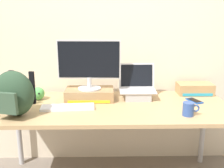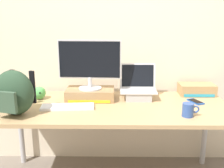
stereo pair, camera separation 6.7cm
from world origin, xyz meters
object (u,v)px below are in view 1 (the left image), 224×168
Objects in this scene: open_laptop at (137,91)px; messenger_backpack at (14,94)px; plush_toy at (38,94)px; desktop_monitor at (89,63)px; cell_phone at (194,101)px; coffee_mug at (189,109)px; toner_box_cyan at (195,89)px; toner_box_yellow at (90,94)px; external_keyboard at (68,107)px.

open_laptop is 0.91× the size of messenger_backpack.
open_laptop is 2.82× the size of plush_toy.
desktop_monitor is 0.95m from cell_phone.
desktop_monitor is at bearing 152.15° from coffee_mug.
toner_box_cyan is at bearing 49.83° from cell_phone.
open_laptop is 1.88× the size of cell_phone.
toner_box_cyan is (0.97, 0.15, -0.27)m from desktop_monitor.
plush_toy is 1.42m from toner_box_cyan.
cell_phone is 1.35m from plush_toy.
toner_box_yellow is at bearing 88.89° from desktop_monitor.
messenger_backpack reaches higher than plush_toy.
desktop_monitor is at bearing 49.50° from messenger_backpack.
messenger_backpack is at bearing 178.87° from coffee_mug.
desktop_monitor is at bearing 50.37° from external_keyboard.
plush_toy is at bearing 161.77° from coffee_mug.
desktop_monitor is at bearing -177.09° from open_laptop.
toner_box_cyan is (1.13, 0.38, 0.04)m from external_keyboard.
open_laptop is at bearing 18.84° from external_keyboard.
toner_box_yellow is 2.48× the size of cell_phone.
toner_box_cyan is at bearing 67.93° from coffee_mug.
desktop_monitor reaches higher than cell_phone.
coffee_mug is (0.75, -0.40, 0.00)m from toner_box_yellow.
coffee_mug is 0.59m from toner_box_cyan.
desktop_monitor is at bearing 0.28° from plush_toy.
coffee_mug is 0.39× the size of toner_box_cyan.
open_laptop reaches higher than external_keyboard.
messenger_backpack is 1.08× the size of toner_box_cyan.
plush_toy is at bearing 136.79° from external_keyboard.
coffee_mug is (0.91, -0.17, 0.04)m from external_keyboard.
open_laptop is at bearing -167.30° from toner_box_cyan.
coffee_mug reaches higher than cell_phone.
plush_toy is (-0.45, -0.00, -0.26)m from desktop_monitor.
open_laptop is (0.42, 0.02, -0.26)m from desktop_monitor.
plush_toy is (-0.86, -0.03, -0.01)m from open_laptop.
external_keyboard is at bearing 35.42° from messenger_backpack.
cell_phone is at bearing -1.81° from desktop_monitor.
plush_toy is 0.35× the size of toner_box_cyan.
messenger_backpack is 1.58m from toner_box_cyan.
plush_toy is (-1.34, 0.07, 0.05)m from cell_phone.
plush_toy reaches higher than toner_box_cyan.
cell_phone is at bearing 65.09° from coffee_mug.
coffee_mug is 0.75× the size of cell_phone.
cell_phone is (0.15, 0.32, -0.04)m from coffee_mug.
plush_toy is (-0.29, 0.23, 0.04)m from external_keyboard.
plush_toy reaches higher than coffee_mug.
toner_box_yellow is 1.19× the size of messenger_backpack.
external_keyboard is at bearing -161.56° from toner_box_cyan.
desktop_monitor reaches higher than plush_toy.
external_keyboard reaches higher than cell_phone.
messenger_backpack is (-0.36, -0.14, 0.16)m from external_keyboard.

